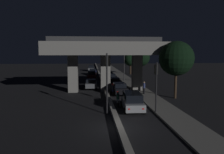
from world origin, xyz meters
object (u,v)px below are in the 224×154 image
at_px(car_black_third, 115,82).
at_px(car_dark_blue_third_oncoming, 93,72).
at_px(car_dark_red_second_oncoming, 92,75).
at_px(street_lamp, 123,57).
at_px(car_dark_blue_fifth, 108,74).
at_px(car_silver_lead, 132,101).
at_px(car_black_fourth, 111,78).
at_px(car_black_second, 119,88).
at_px(car_grey_fourth_oncoming, 91,68).
at_px(car_grey_lead_oncoming, 91,84).
at_px(motorcycle_white_filtering_near, 118,100).
at_px(motorcycle_blue_filtering_mid, 113,90).
at_px(traffic_light_right_of_median, 156,79).
at_px(traffic_light_left_of_median, 107,73).

bearing_deg(car_black_third, car_dark_blue_third_oncoming, 12.35).
distance_m(car_black_third, car_dark_red_second_oncoming, 11.58).
bearing_deg(car_dark_blue_third_oncoming, street_lamp, 25.32).
height_order(street_lamp, car_dark_blue_fifth, street_lamp).
xyz_separation_m(car_black_third, car_dark_red_second_oncoming, (-3.98, 10.87, 0.20)).
relative_size(car_silver_lead, car_black_fourth, 1.08).
xyz_separation_m(car_black_second, car_dark_blue_third_oncoming, (-3.49, 27.61, -0.04)).
distance_m(car_silver_lead, car_grey_fourth_oncoming, 48.36).
relative_size(street_lamp, car_dark_blue_fifth, 2.00).
distance_m(car_dark_blue_fifth, car_dark_red_second_oncoming, 4.52).
xyz_separation_m(car_grey_lead_oncoming, car_dark_red_second_oncoming, (0.16, 13.73, 0.12)).
bearing_deg(car_black_third, car_grey_fourth_oncoming, 9.17).
distance_m(car_dark_red_second_oncoming, car_dark_blue_third_oncoming, 8.77).
relative_size(car_black_third, car_dark_blue_fifth, 1.09).
xyz_separation_m(car_black_fourth, car_grey_fourth_oncoming, (-4.03, 25.72, 0.16)).
distance_m(car_grey_fourth_oncoming, motorcycle_white_filtering_near, 46.16).
bearing_deg(car_black_third, car_black_fourth, 2.40).
distance_m(car_black_second, motorcycle_blue_filtering_mid, 0.98).
height_order(street_lamp, car_grey_fourth_oncoming, street_lamp).
bearing_deg(motorcycle_blue_filtering_mid, car_black_fourth, -1.30).
bearing_deg(car_black_third, traffic_light_right_of_median, -171.66).
relative_size(car_dark_red_second_oncoming, motorcycle_white_filtering_near, 2.38).
xyz_separation_m(traffic_light_left_of_median, car_dark_blue_third_oncoming, (-1.05, 37.44, -3.07)).
height_order(car_silver_lead, car_black_fourth, car_silver_lead).
relative_size(traffic_light_left_of_median, car_silver_lead, 1.28).
bearing_deg(car_grey_lead_oncoming, car_dark_blue_fifth, 165.17).
bearing_deg(traffic_light_right_of_median, car_dark_blue_fifth, 94.09).
relative_size(car_black_third, car_grey_fourth_oncoming, 1.10).
bearing_deg(car_black_second, car_grey_lead_oncoming, 36.04).
bearing_deg(car_dark_red_second_oncoming, motorcycle_blue_filtering_mid, 10.21).
height_order(car_silver_lead, car_dark_red_second_oncoming, car_silver_lead).
relative_size(car_black_fourth, car_grey_fourth_oncoming, 0.99).
bearing_deg(car_black_second, traffic_light_right_of_median, -168.93).
distance_m(car_dark_red_second_oncoming, motorcycle_blue_filtering_mid, 19.23).
xyz_separation_m(traffic_light_left_of_median, motorcycle_blue_filtering_mid, (1.49, 9.65, -3.24)).
xyz_separation_m(traffic_light_right_of_median, car_grey_fourth_oncoming, (-6.14, 49.36, -2.39)).
xyz_separation_m(traffic_light_right_of_median, car_grey_lead_oncoming, (-6.19, 14.93, -2.53)).
bearing_deg(car_grey_lead_oncoming, motorcycle_blue_filtering_mid, 28.63).
distance_m(car_black_fourth, car_grey_lead_oncoming, 9.61).
xyz_separation_m(car_black_second, car_grey_lead_oncoming, (-3.96, 5.12, -0.05)).
bearing_deg(car_dark_blue_third_oncoming, motorcycle_white_filtering_near, 6.98).
xyz_separation_m(traffic_light_right_of_median, car_dark_blue_fifth, (-2.22, 31.11, -2.55)).
xyz_separation_m(car_black_fourth, car_dark_blue_fifth, (-0.11, 7.47, 0.01)).
bearing_deg(car_black_fourth, traffic_light_right_of_median, -172.35).
bearing_deg(car_black_third, car_dark_blue_fifth, 2.52).
distance_m(traffic_light_right_of_median, motorcycle_white_filtering_near, 5.33).
bearing_deg(car_black_second, car_black_fourth, -2.18).
xyz_separation_m(car_dark_red_second_oncoming, motorcycle_white_filtering_near, (2.80, -25.38, -0.26)).
xyz_separation_m(car_dark_blue_third_oncoming, car_grey_fourth_oncoming, (-0.43, 11.93, 0.13)).
bearing_deg(car_dark_blue_third_oncoming, car_dark_blue_fifth, 31.73).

